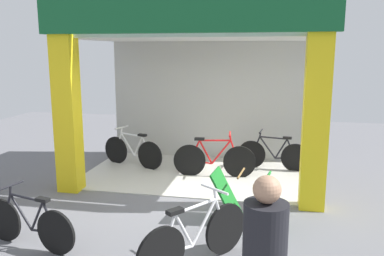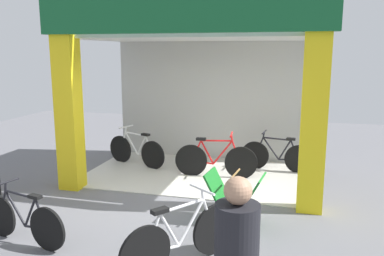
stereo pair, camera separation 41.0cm
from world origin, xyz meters
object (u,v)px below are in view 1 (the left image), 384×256
bicycle_inside_0 (214,159)px  bicycle_parked_0 (195,238)px  bicycle_inside_2 (133,151)px  sandwich_board_sign (240,197)px  bicycle_parked_1 (29,224)px  bicycle_inside_1 (273,154)px

bicycle_inside_0 → bicycle_parked_0: (0.30, -3.57, -0.00)m
bicycle_inside_2 → sandwich_board_sign: bearing=-43.4°
bicycle_inside_2 → bicycle_parked_1: bicycle_inside_2 is taller
bicycle_inside_0 → bicycle_inside_1: 1.44m
bicycle_parked_0 → sandwich_board_sign: size_ratio=1.51×
bicycle_inside_0 → sandwich_board_sign: bicycle_inside_0 is taller
bicycle_inside_0 → bicycle_inside_1: size_ratio=1.09×
bicycle_inside_1 → sandwich_board_sign: (-0.49, -2.90, 0.05)m
bicycle_inside_1 → bicycle_parked_0: 4.44m
bicycle_parked_0 → bicycle_parked_1: bearing=179.1°
bicycle_inside_0 → bicycle_parked_0: size_ratio=1.24×
bicycle_inside_0 → bicycle_inside_2: size_ratio=1.11×
bicycle_parked_1 → bicycle_inside_2: bearing=89.4°
bicycle_inside_2 → bicycle_parked_0: size_ratio=1.12×
bicycle_inside_2 → sandwich_board_sign: (2.65, -2.51, 0.04)m
bicycle_parked_0 → sandwich_board_sign: 1.51m
bicycle_inside_0 → bicycle_parked_1: 4.04m
bicycle_parked_1 → bicycle_inside_1: bearing=53.6°
bicycle_inside_2 → bicycle_parked_1: bearing=-90.6°
bicycle_inside_1 → bicycle_parked_0: bearing=-101.9°
bicycle_inside_1 → sandwich_board_sign: bicycle_inside_1 is taller
bicycle_inside_1 → bicycle_parked_1: size_ratio=1.05×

